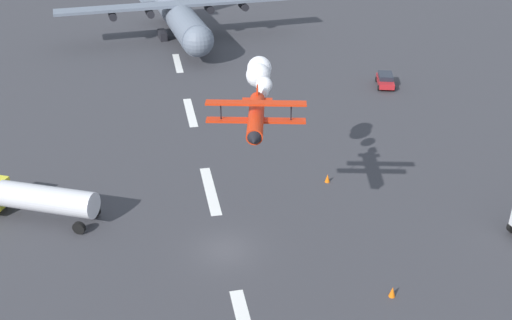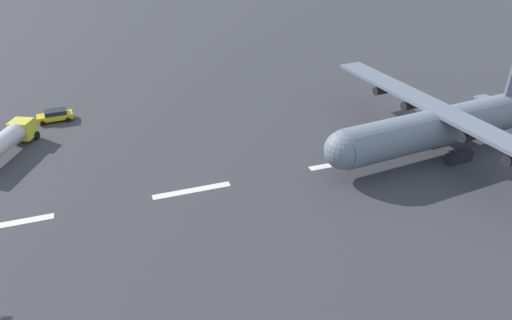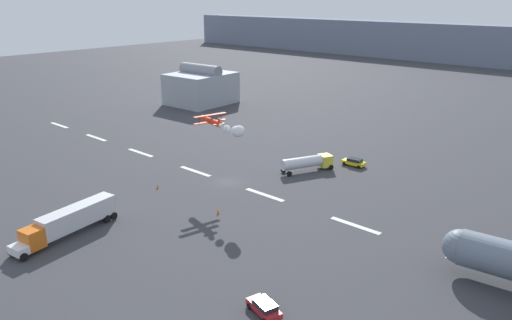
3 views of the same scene
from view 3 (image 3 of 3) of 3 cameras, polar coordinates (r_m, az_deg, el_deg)
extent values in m
plane|color=#38383D|center=(86.54, -3.32, -2.62)|extent=(440.00, 440.00, 0.00)
cube|color=white|center=(133.92, -22.02, 3.80)|extent=(8.00, 0.90, 0.01)
cube|color=white|center=(119.22, -18.21, 2.51)|extent=(8.00, 0.90, 0.01)
cube|color=white|center=(105.27, -13.37, 0.84)|extent=(8.00, 0.90, 0.01)
cube|color=white|center=(92.40, -7.12, -1.31)|extent=(8.00, 0.90, 0.01)
cube|color=white|center=(81.15, 1.02, -4.08)|extent=(8.00, 0.90, 0.01)
cube|color=white|center=(72.26, 11.53, -7.51)|extent=(8.00, 0.90, 0.01)
cube|color=white|center=(66.69, 24.59, -11.33)|extent=(8.00, 0.90, 0.01)
sphere|color=slate|center=(63.13, 22.80, -9.33)|extent=(4.14, 4.14, 4.14)
cylinder|color=red|center=(83.09, -5.30, 4.55)|extent=(5.98, 2.31, 0.98)
cube|color=red|center=(83.30, -5.36, 4.48)|extent=(2.11, 6.16, 0.12)
cube|color=red|center=(83.02, -5.39, 5.25)|extent=(2.11, 6.16, 0.12)
cylinder|color=black|center=(82.13, -6.68, 4.64)|extent=(0.08, 0.08, 1.15)
cylinder|color=black|center=(84.22, -4.11, 5.08)|extent=(0.08, 0.08, 1.15)
cube|color=red|center=(80.76, -4.35, 4.49)|extent=(0.70, 0.26, 1.10)
cube|color=red|center=(80.86, -4.34, 4.21)|extent=(1.04, 2.08, 0.08)
cone|color=black|center=(85.89, -6.42, 4.99)|extent=(0.87, 0.97, 0.83)
sphere|color=white|center=(79.74, -4.16, 4.07)|extent=(0.70, 0.70, 0.70)
sphere|color=white|center=(78.21, -3.43, 3.66)|extent=(1.19, 1.19, 1.19)
sphere|color=white|center=(76.75, -2.29, 3.36)|extent=(1.80, 1.80, 1.80)
sphere|color=white|center=(75.98, -1.99, 3.38)|extent=(1.83, 1.83, 1.83)
cube|color=silver|center=(69.10, -26.02, -9.44)|extent=(2.69, 1.92, 1.10)
cube|color=orange|center=(69.63, -24.71, -8.33)|extent=(2.80, 2.72, 2.60)
cube|color=silver|center=(72.79, -20.15, -6.14)|extent=(4.04, 11.79, 2.80)
cylinder|color=black|center=(68.27, -25.54, -10.24)|extent=(0.50, 1.14, 1.10)
cylinder|color=black|center=(74.73, -16.99, -6.61)|extent=(0.50, 1.14, 1.10)
cylinder|color=black|center=(75.40, -16.30, -6.30)|extent=(0.50, 1.14, 1.10)
cylinder|color=black|center=(70.26, -26.63, -9.58)|extent=(0.50, 1.14, 1.10)
cylinder|color=black|center=(76.54, -18.20, -6.11)|extent=(0.50, 1.14, 1.10)
cylinder|color=black|center=(77.20, -17.51, -5.82)|extent=(0.50, 1.14, 1.10)
cube|color=yellow|center=(93.63, 8.10, -0.05)|extent=(3.11, 3.01, 2.20)
cylinder|color=silver|center=(91.11, 5.38, -0.31)|extent=(5.29, 8.09, 2.10)
cylinder|color=black|center=(95.25, 8.01, -0.41)|extent=(0.72, 1.04, 1.00)
cylinder|color=black|center=(91.16, 3.24, -1.14)|extent=(0.72, 1.04, 1.00)
cylinder|color=black|center=(93.34, 8.77, -0.86)|extent=(0.72, 1.04, 1.00)
cylinder|color=black|center=(89.16, 3.92, -1.63)|extent=(0.72, 1.04, 1.00)
cube|color=#B21E23|center=(52.95, 0.93, -16.96)|extent=(4.65, 2.94, 0.65)
cube|color=#1E232D|center=(52.46, 1.05, -16.53)|extent=(2.95, 2.32, 0.55)
cylinder|color=black|center=(53.78, -0.84, -16.74)|extent=(0.68, 0.39, 0.64)
cylinder|color=black|center=(54.57, 0.84, -16.15)|extent=(0.68, 0.39, 0.64)
cylinder|color=black|center=(52.54, 2.73, -17.74)|extent=(0.68, 0.39, 0.64)
cube|color=yellow|center=(96.30, 11.35, -0.30)|extent=(4.53, 2.02, 0.65)
cube|color=#1E232D|center=(96.03, 11.48, 0.02)|extent=(2.74, 1.79, 0.55)
cylinder|color=black|center=(96.32, 10.28, -0.43)|extent=(0.65, 0.25, 0.64)
cylinder|color=black|center=(95.00, 11.92, -0.81)|extent=(0.65, 0.25, 0.64)
cylinder|color=black|center=(97.83, 10.78, -0.16)|extent=(0.65, 0.25, 0.64)
cylinder|color=black|center=(96.53, 12.41, -0.53)|extent=(0.65, 0.25, 0.64)
cube|color=#9EA3AD|center=(149.70, -6.44, 8.32)|extent=(16.22, 18.83, 9.18)
cylinder|color=gray|center=(148.81, -6.52, 10.40)|extent=(14.77, 4.29, 3.60)
cone|color=orange|center=(85.41, -11.44, -3.01)|extent=(0.44, 0.44, 0.75)
cone|color=orange|center=(74.51, -4.47, -6.00)|extent=(0.44, 0.44, 0.75)
camera|label=1|loc=(110.55, -15.19, 15.31)|focal=41.38mm
camera|label=2|loc=(42.00, -24.14, 9.88)|focal=32.71mm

